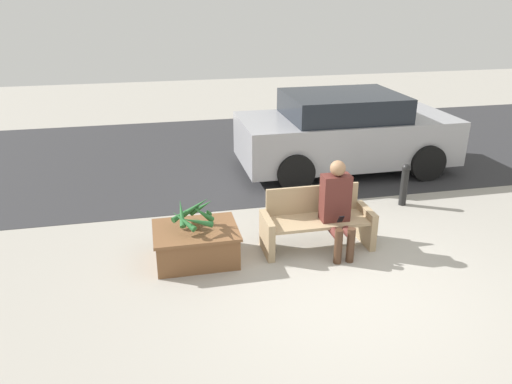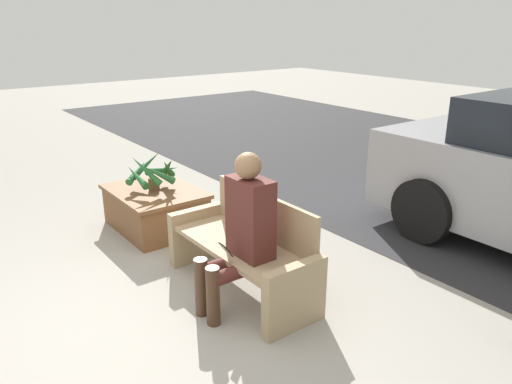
{
  "view_description": "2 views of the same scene",
  "coord_description": "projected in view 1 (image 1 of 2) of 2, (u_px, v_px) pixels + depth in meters",
  "views": [
    {
      "loc": [
        -2.15,
        -4.7,
        3.25
      ],
      "look_at": [
        -0.87,
        1.14,
        0.83
      ],
      "focal_mm": 35.0,
      "sensor_mm": 36.0,
      "label": 1
    },
    {
      "loc": [
        3.0,
        -1.13,
        2.17
      ],
      "look_at": [
        -0.48,
        1.48,
        0.66
      ],
      "focal_mm": 35.0,
      "sensor_mm": 36.0,
      "label": 2
    }
  ],
  "objects": [
    {
      "name": "bollard_post",
      "position": [
        404.0,
        184.0,
        8.01
      ],
      "size": [
        0.13,
        0.13,
        0.7
      ],
      "color": "black",
      "rests_on": "ground_plane"
    },
    {
      "name": "parked_car",
      "position": [
        345.0,
        132.0,
        9.49
      ],
      "size": [
        4.03,
        1.98,
        1.48
      ],
      "color": "#99999E",
      "rests_on": "ground_plane"
    },
    {
      "name": "bench",
      "position": [
        316.0,
        221.0,
        6.7
      ],
      "size": [
        1.48,
        0.55,
        0.8
      ],
      "color": "tan",
      "rests_on": "ground_plane"
    },
    {
      "name": "potted_plant",
      "position": [
        194.0,
        214.0,
        6.24
      ],
      "size": [
        0.57,
        0.61,
        0.41
      ],
      "color": "brown",
      "rests_on": "planter_box"
    },
    {
      "name": "person_seated",
      "position": [
        337.0,
        205.0,
        6.47
      ],
      "size": [
        0.37,
        0.57,
        1.25
      ],
      "color": "#51231E",
      "rests_on": "ground_plane"
    },
    {
      "name": "ground_plane",
      "position": [
        348.0,
        286.0,
        5.9
      ],
      "size": [
        30.0,
        30.0,
        0.0
      ],
      "primitive_type": "plane",
      "color": "#9E998E"
    },
    {
      "name": "road_surface",
      "position": [
        253.0,
        151.0,
        10.85
      ],
      "size": [
        20.0,
        6.0,
        0.01
      ],
      "primitive_type": "cube",
      "color": "#2D2D30",
      "rests_on": "ground_plane"
    },
    {
      "name": "planter_box",
      "position": [
        196.0,
        243.0,
        6.4
      ],
      "size": [
        1.07,
        0.83,
        0.44
      ],
      "color": "brown",
      "rests_on": "ground_plane"
    }
  ]
}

